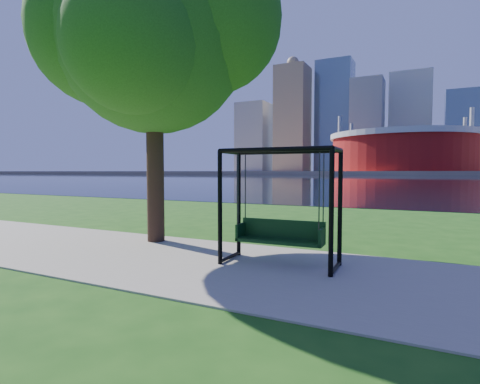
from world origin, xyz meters
The scene contains 8 objects.
ground centered at (0.00, 0.00, 0.00)m, with size 900.00×900.00×0.00m, color #1E5114.
path centered at (0.00, -0.50, 0.01)m, with size 120.00×4.00×0.03m, color #9E937F.
river centered at (0.00, 102.00, 0.01)m, with size 900.00×180.00×0.02m, color black.
far_bank centered at (0.00, 306.00, 1.00)m, with size 900.00×228.00×2.00m, color #937F60.
stadium centered at (-10.00, 235.00, 14.23)m, with size 83.00×83.00×32.00m.
skyline centered at (-4.27, 319.39, 35.89)m, with size 392.00×66.00×96.50m.
swing centered at (0.60, -0.02, 1.07)m, with size 2.20×1.01×2.22m.
park_tree centered at (-3.10, 0.89, 5.22)m, with size 6.06×5.47×7.52m.
Camera 1 is at (3.05, -6.63, 1.79)m, focal length 28.00 mm.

